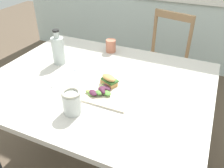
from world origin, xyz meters
TOP-DOWN VIEW (x-y plane):
  - dining_table at (0.02, 0.19)m, footprint 1.23×0.99m
  - chair_wooden_far at (0.18, 1.12)m, footprint 0.48×0.48m
  - plate_lunch at (0.12, 0.13)m, footprint 0.28×0.28m
  - sandwich_half_front at (0.10, 0.17)m, footprint 0.10×0.09m
  - salad_mixed_greens at (0.09, 0.08)m, footprint 0.14×0.15m
  - napkin_folded at (-0.15, 0.15)m, footprint 0.11×0.25m
  - fork_on_napkin at (-0.15, 0.17)m, footprint 0.04×0.19m
  - bottle_cold_brew at (-0.30, 0.28)m, footprint 0.08×0.08m
  - mason_jar_iced_tea at (0.04, -0.10)m, footprint 0.09×0.09m
  - cup_extra_side at (-0.08, 0.57)m, footprint 0.07×0.07m

SIDE VIEW (x-z plane):
  - chair_wooden_far at x=0.18m, z-range 0.01..0.88m
  - dining_table at x=0.02m, z-range 0.25..0.99m
  - napkin_folded at x=-0.15m, z-range 0.74..0.74m
  - plate_lunch at x=0.12m, z-range 0.74..0.75m
  - fork_on_napkin at x=-0.15m, z-range 0.74..0.75m
  - salad_mixed_greens at x=0.09m, z-range 0.75..0.78m
  - sandwich_half_front at x=0.10m, z-range 0.75..0.81m
  - cup_extra_side at x=-0.08m, z-range 0.74..0.83m
  - mason_jar_iced_tea at x=0.04m, z-range 0.73..0.85m
  - bottle_cold_brew at x=-0.30m, z-range 0.71..0.93m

